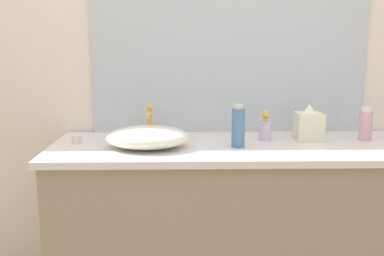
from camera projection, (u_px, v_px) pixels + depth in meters
The scene contains 10 objects.
bathroom_wall_rear at pixel (209, 41), 2.23m from camera, with size 6.00×0.06×2.60m, color silver.
vanity_counter at pixel (233, 230), 2.07m from camera, with size 1.66×0.59×0.84m.
wall_mirror_panel at pixel (230, 24), 2.18m from camera, with size 1.38×0.01×1.09m, color #B2BCC6.
sink_basin at pixel (147, 137), 1.92m from camera, with size 0.37×0.28×0.10m, color silver.
faucet at pixel (150, 119), 2.05m from camera, with size 0.03×0.15×0.17m.
soap_dispenser at pixel (265, 128), 2.07m from camera, with size 0.06×0.06×0.14m.
lotion_bottle at pixel (238, 127), 1.93m from camera, with size 0.06×0.06×0.19m.
perfume_bottle at pixel (366, 125), 2.07m from camera, with size 0.06×0.06×0.16m.
tissue_box at pixel (309, 125), 2.06m from camera, with size 0.12×0.12×0.17m.
candle_jar at pixel (77, 139), 2.01m from camera, with size 0.05×0.05×0.04m, color beige.
Camera 1 is at (-0.13, -1.54, 1.29)m, focal length 41.17 mm.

